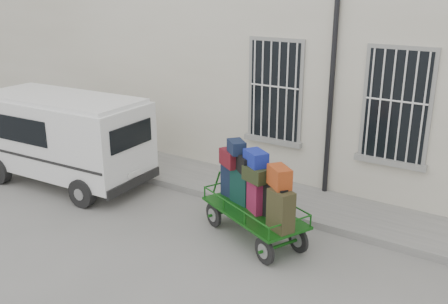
% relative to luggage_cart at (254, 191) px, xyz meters
% --- Properties ---
extents(ground, '(80.00, 80.00, 0.00)m').
position_rel_luggage_cart_xyz_m(ground, '(-0.60, -0.39, -0.95)').
color(ground, slate).
rests_on(ground, ground).
extents(building, '(24.00, 5.15, 6.00)m').
position_rel_luggage_cart_xyz_m(building, '(-0.59, 5.11, 2.05)').
color(building, beige).
rests_on(building, ground).
extents(sidewalk, '(24.00, 1.70, 0.15)m').
position_rel_luggage_cart_xyz_m(sidewalk, '(-0.60, 1.81, -0.87)').
color(sidewalk, slate).
rests_on(sidewalk, ground).
extents(luggage_cart, '(2.52, 1.76, 1.79)m').
position_rel_luggage_cart_xyz_m(luggage_cart, '(0.00, 0.00, 0.00)').
color(luggage_cart, black).
rests_on(luggage_cart, ground).
extents(van, '(4.31, 2.12, 2.12)m').
position_rel_luggage_cart_xyz_m(van, '(-5.15, -0.05, 0.27)').
color(van, white).
rests_on(van, ground).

